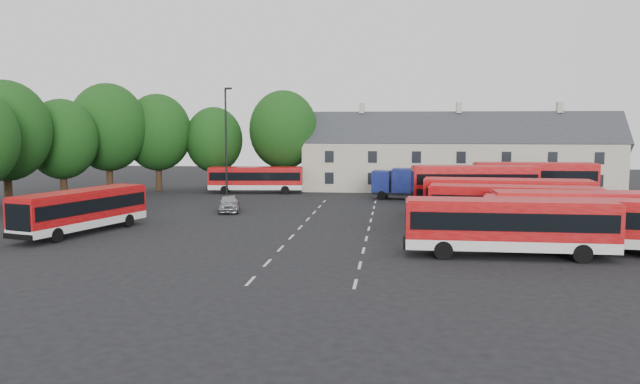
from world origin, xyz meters
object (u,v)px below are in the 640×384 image
Objects in this scene: box_truck at (409,182)px; silver_car at (229,203)px; bus_west at (82,207)px; lamppost at (226,140)px; bus_row_a at (509,223)px; bus_dd_south at (474,187)px.

box_truck reaches higher than silver_car.
bus_west is at bearing -133.34° from silver_car.
silver_car is 11.49m from lamppost.
box_truck is at bearing 100.47° from bus_row_a.
bus_row_a is at bearing -95.88° from bus_dd_south.
bus_row_a reaches higher than box_truck.
bus_row_a reaches higher than silver_car.
bus_dd_south is at bearing -50.66° from bus_west.
bus_dd_south is 25.75m from lamppost.
lamppost reaches higher than bus_row_a.
lamppost is at bearing 5.06° from bus_west.
bus_west reaches higher than silver_car.
bus_dd_south is 1.39× the size of box_truck.
bus_row_a is 35.44m from lamppost.
bus_row_a is 28.04m from box_truck.
bus_row_a is 1.07× the size of bus_west.
bus_west is (-27.75, 4.63, -0.16)m from bus_row_a.
bus_west is at bearing -162.61° from bus_dd_south.
bus_row_a is 1.56× the size of box_truck.
bus_dd_south is 12.26m from box_truck.
lamppost is at bearing 94.04° from silver_car.
bus_dd_south is 30.23m from bus_west.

